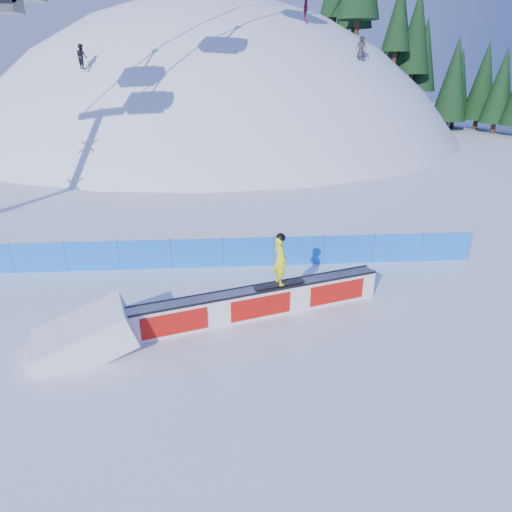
{
  "coord_description": "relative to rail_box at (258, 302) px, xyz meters",
  "views": [
    {
      "loc": [
        1.17,
        -11.97,
        7.48
      ],
      "look_at": [
        2.17,
        2.4,
        1.33
      ],
      "focal_mm": 32.0,
      "sensor_mm": 36.0,
      "label": 1
    }
  ],
  "objects": [
    {
      "name": "snowboarder",
      "position": [
        0.7,
        0.22,
        1.35
      ],
      "size": [
        1.66,
        0.77,
        1.72
      ],
      "rotation": [
        0.0,
        0.0,
        1.92
      ],
      "color": "black",
      "rests_on": "rail_box"
    },
    {
      "name": "treeline",
      "position": [
        22.51,
        40.14,
        8.41
      ],
      "size": [
        24.1,
        12.5,
        19.0
      ],
      "color": "#372216",
      "rests_on": "ground"
    },
    {
      "name": "snow_ramp",
      "position": [
        -4.97,
        -1.53,
        -0.49
      ],
      "size": [
        3.22,
        2.52,
        1.76
      ],
      "primitive_type": null,
      "rotation": [
        0.0,
        -0.31,
        0.3
      ],
      "color": "white",
      "rests_on": "ground"
    },
    {
      "name": "safety_fence",
      "position": [
        -2.1,
        3.87,
        0.11
      ],
      "size": [
        22.05,
        0.05,
        1.3
      ],
      "color": "blue",
      "rests_on": "ground"
    },
    {
      "name": "snow_hill",
      "position": [
        -2.1,
        41.37,
        -18.49
      ],
      "size": [
        64.0,
        64.0,
        64.0
      ],
      "color": "white",
      "rests_on": "ground"
    },
    {
      "name": "distant_skiers",
      "position": [
        -1.55,
        29.32,
        10.22
      ],
      "size": [
        22.07,
        12.94,
        7.74
      ],
      "color": "black",
      "rests_on": "ground"
    },
    {
      "name": "rail_box",
      "position": [
        0.0,
        0.0,
        0.0
      ],
      "size": [
        8.12,
        3.01,
        1.0
      ],
      "rotation": [
        0.0,
        0.0,
        0.3
      ],
      "color": "white",
      "rests_on": "ground"
    },
    {
      "name": "ground",
      "position": [
        -2.1,
        -0.63,
        -0.49
      ],
      "size": [
        160.0,
        160.0,
        0.0
      ],
      "primitive_type": "plane",
      "color": "white",
      "rests_on": "ground"
    }
  ]
}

